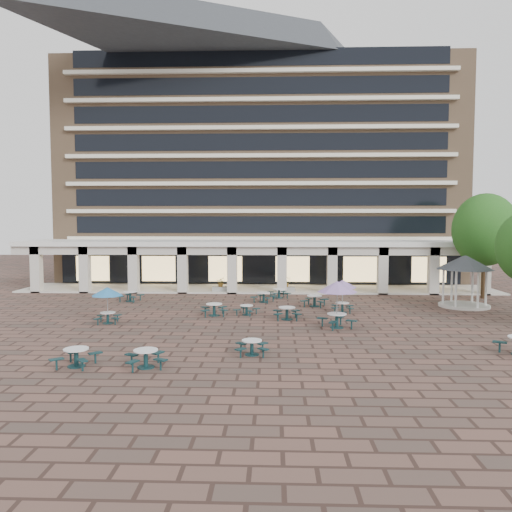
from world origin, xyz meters
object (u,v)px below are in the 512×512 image
object	(u,v)px
planter_left	(221,286)
planter_right	(286,286)
picnic_table_0	(146,357)
picnic_table_2	(252,346)
picnic_table_1	(76,356)
gazebo	(465,268)

from	to	relation	value
planter_left	planter_right	world-z (taller)	planter_right
planter_right	planter_left	bearing A→B (deg)	180.00
picnic_table_0	picnic_table_2	xyz separation A→B (m)	(4.36, 2.15, -0.04)
picnic_table_2	planter_right	world-z (taller)	planter_right
picnic_table_0	planter_right	xyz separation A→B (m)	(6.42, 22.14, 0.12)
picnic_table_0	picnic_table_2	size ratio (longest dim) A/B	1.26
picnic_table_0	picnic_table_2	bearing A→B (deg)	8.22
picnic_table_2	planter_right	size ratio (longest dim) A/B	1.08
picnic_table_2	planter_right	distance (m)	20.10
picnic_table_0	planter_right	world-z (taller)	planter_right
picnic_table_0	picnic_table_1	world-z (taller)	picnic_table_1
picnic_table_0	picnic_table_2	distance (m)	4.86
picnic_table_1	planter_left	xyz separation A→B (m)	(3.78, 22.10, 0.09)
picnic_table_0	picnic_table_2	world-z (taller)	picnic_table_0
gazebo	planter_right	xyz separation A→B (m)	(-12.60, 6.52, -2.20)
gazebo	planter_left	size ratio (longest dim) A/B	2.64
picnic_table_1	planter_right	bearing A→B (deg)	73.08
picnic_table_0	picnic_table_1	bearing A→B (deg)	161.20
picnic_table_2	planter_left	xyz separation A→B (m)	(-3.55, 19.99, 0.14)
gazebo	planter_left	world-z (taller)	gazebo
planter_right	picnic_table_2	bearing A→B (deg)	-95.90
picnic_table_0	planter_right	distance (m)	23.05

